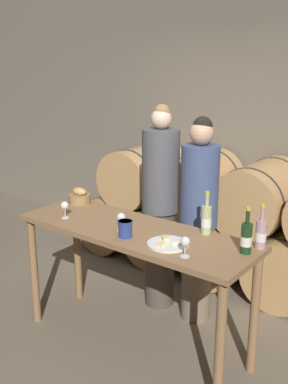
% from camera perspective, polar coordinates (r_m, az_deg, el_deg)
% --- Properties ---
extents(ground_plane, '(10.00, 10.00, 0.00)m').
position_cam_1_polar(ground_plane, '(3.71, -1.22, -18.60)').
color(ground_plane, '#726654').
extents(stone_wall_back, '(10.00, 0.12, 3.20)m').
position_cam_1_polar(stone_wall_back, '(4.82, 14.13, 9.59)').
color(stone_wall_back, '#706656').
rests_on(stone_wall_back, ground_plane).
extents(barrel_stack, '(3.41, 0.87, 1.24)m').
position_cam_1_polar(barrel_stack, '(4.55, 10.41, -3.75)').
color(barrel_stack, tan).
rests_on(barrel_stack, ground_plane).
extents(tasting_table, '(1.84, 0.61, 0.95)m').
position_cam_1_polar(tasting_table, '(3.31, -1.30, -6.95)').
color(tasting_table, olive).
rests_on(tasting_table, ground_plane).
extents(person_left, '(0.32, 0.32, 1.79)m').
position_cam_1_polar(person_left, '(3.85, 2.09, -1.90)').
color(person_left, '#4C4238').
rests_on(person_left, ground_plane).
extents(person_right, '(0.30, 0.30, 1.72)m').
position_cam_1_polar(person_right, '(3.67, 6.94, -3.48)').
color(person_right, '#756651').
rests_on(person_right, ground_plane).
extents(wine_bottle_red, '(0.07, 0.07, 0.30)m').
position_cam_1_polar(wine_bottle_red, '(2.90, 12.87, -5.68)').
color(wine_bottle_red, '#193819').
rests_on(wine_bottle_red, tasting_table).
extents(wine_bottle_white, '(0.07, 0.07, 0.31)m').
position_cam_1_polar(wine_bottle_white, '(3.17, 7.92, -3.47)').
color(wine_bottle_white, '#ADBC7F').
rests_on(wine_bottle_white, tasting_table).
extents(wine_bottle_rose, '(0.07, 0.07, 0.30)m').
position_cam_1_polar(wine_bottle_rose, '(3.00, 14.62, -5.13)').
color(wine_bottle_rose, '#BC8E93').
rests_on(wine_bottle_rose, tasting_table).
extents(blue_crock, '(0.11, 0.11, 0.12)m').
position_cam_1_polar(blue_crock, '(3.10, -2.40, -4.59)').
color(blue_crock, navy).
rests_on(blue_crock, tasting_table).
extents(bread_basket, '(0.19, 0.19, 0.13)m').
position_cam_1_polar(bread_basket, '(3.87, -8.17, -0.62)').
color(bread_basket, olive).
rests_on(bread_basket, tasting_table).
extents(cheese_plate, '(0.28, 0.28, 0.04)m').
position_cam_1_polar(cheese_plate, '(2.98, 3.07, -6.57)').
color(cheese_plate, white).
rests_on(cheese_plate, tasting_table).
extents(wine_glass_far_left, '(0.06, 0.06, 0.13)m').
position_cam_1_polar(wine_glass_far_left, '(3.50, -10.04, -1.79)').
color(wine_glass_far_left, white).
rests_on(wine_glass_far_left, tasting_table).
extents(wine_glass_left, '(0.06, 0.06, 0.13)m').
position_cam_1_polar(wine_glass_left, '(3.20, -2.92, -3.32)').
color(wine_glass_left, white).
rests_on(wine_glass_left, tasting_table).
extents(wine_glass_center, '(0.06, 0.06, 0.13)m').
position_cam_1_polar(wine_glass_center, '(2.78, 5.25, -6.40)').
color(wine_glass_center, white).
rests_on(wine_glass_center, tasting_table).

